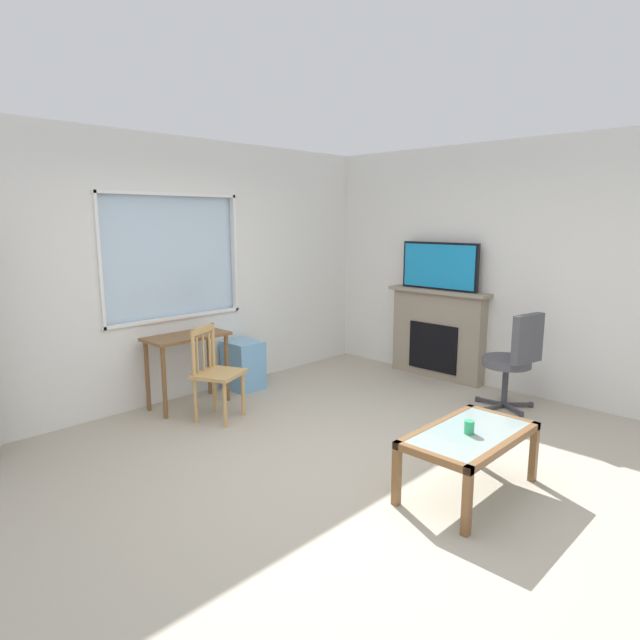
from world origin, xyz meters
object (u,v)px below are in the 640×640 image
object	(u,v)px
sippy_cup	(469,427)
wooden_chair	(215,372)
tv	(439,266)
office_chair	(514,356)
plastic_drawer_unit	(243,365)
coffee_table	(469,441)
desk_under_window	(187,349)
fireplace	(437,333)

from	to	relation	value
sippy_cup	wooden_chair	bearing A→B (deg)	98.30
tv	office_chair	world-z (taller)	tv
office_chair	sippy_cup	bearing A→B (deg)	-164.10
plastic_drawer_unit	coffee_table	size ratio (longest dim) A/B	0.54
coffee_table	tv	bearing A→B (deg)	36.64
desk_under_window	office_chair	xyz separation A→B (m)	(2.20, -2.46, -0.05)
tv	sippy_cup	xyz separation A→B (m)	(-2.31, -1.71, -0.86)
desk_under_window	coffee_table	distance (m)	3.01
tv	coffee_table	bearing A→B (deg)	-143.36
tv	sippy_cup	bearing A→B (deg)	-143.57
fireplace	tv	distance (m)	0.81
sippy_cup	tv	bearing A→B (deg)	36.43
office_chair	plastic_drawer_unit	bearing A→B (deg)	120.03
wooden_chair	coffee_table	distance (m)	2.49
fireplace	coffee_table	bearing A→B (deg)	-143.58
fireplace	office_chair	size ratio (longest dim) A/B	1.29
plastic_drawer_unit	coffee_table	distance (m)	3.06
tv	sippy_cup	distance (m)	3.00
plastic_drawer_unit	coffee_table	world-z (taller)	plastic_drawer_unit
desk_under_window	plastic_drawer_unit	world-z (taller)	desk_under_window
plastic_drawer_unit	coffee_table	bearing A→B (deg)	-97.19
wooden_chair	fireplace	distance (m)	2.80
tv	wooden_chair	bearing A→B (deg)	164.04
office_chair	coffee_table	xyz separation A→B (m)	(-1.83, -0.52, -0.17)
desk_under_window	office_chair	distance (m)	3.30
fireplace	office_chair	xyz separation A→B (m)	(-0.47, -1.18, 0.01)
desk_under_window	tv	bearing A→B (deg)	-25.80
plastic_drawer_unit	fireplace	xyz separation A→B (m)	(1.92, -1.33, 0.27)
wooden_chair	fireplace	xyz separation A→B (m)	(2.69, -0.76, 0.08)
fireplace	sippy_cup	size ratio (longest dim) A/B	14.28
coffee_table	sippy_cup	distance (m)	0.12
plastic_drawer_unit	coffee_table	xyz separation A→B (m)	(-0.38, -3.03, 0.11)
wooden_chair	fireplace	size ratio (longest dim) A/B	0.70
desk_under_window	fireplace	size ratio (longest dim) A/B	0.65
desk_under_window	coffee_table	xyz separation A→B (m)	(0.37, -2.98, -0.22)
desk_under_window	sippy_cup	xyz separation A→B (m)	(0.34, -2.99, -0.11)
office_chair	sippy_cup	distance (m)	1.93
coffee_table	sippy_cup	world-z (taller)	sippy_cup
fireplace	coffee_table	xyz separation A→B (m)	(-2.30, -1.70, -0.16)
wooden_chair	tv	world-z (taller)	tv
office_chair	coffee_table	world-z (taller)	office_chair
wooden_chair	tv	size ratio (longest dim) A/B	0.91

